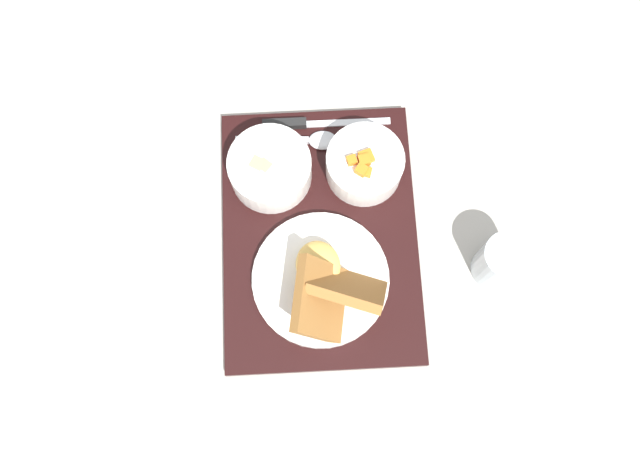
% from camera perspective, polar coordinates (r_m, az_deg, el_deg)
% --- Properties ---
extents(ground_plane, '(4.00, 4.00, 0.00)m').
position_cam_1_polar(ground_plane, '(1.00, 0.00, -0.74)').
color(ground_plane, '#ADA89E').
extents(serving_tray, '(0.41, 0.31, 0.02)m').
position_cam_1_polar(serving_tray, '(0.99, 0.00, -0.61)').
color(serving_tray, black).
rests_on(serving_tray, ground_plane).
extents(bowl_salad, '(0.11, 0.11, 0.06)m').
position_cam_1_polar(bowl_salad, '(0.99, 3.77, 5.45)').
color(bowl_salad, white).
rests_on(bowl_salad, serving_tray).
extents(bowl_soup, '(0.12, 0.12, 0.06)m').
position_cam_1_polar(bowl_soup, '(0.99, -4.24, 5.11)').
color(bowl_soup, white).
rests_on(bowl_soup, serving_tray).
extents(plate_main, '(0.19, 0.19, 0.10)m').
position_cam_1_polar(plate_main, '(0.95, 0.39, -4.47)').
color(plate_main, white).
rests_on(plate_main, serving_tray).
extents(knife, '(0.03, 0.20, 0.01)m').
position_cam_1_polar(knife, '(1.04, -1.67, 8.83)').
color(knife, silver).
rests_on(knife, serving_tray).
extents(spoon, '(0.04, 0.15, 0.01)m').
position_cam_1_polar(spoon, '(1.03, -1.49, 7.44)').
color(spoon, silver).
rests_on(spoon, serving_tray).
extents(glass_water, '(0.07, 0.07, 0.09)m').
position_cam_1_polar(glass_water, '(0.98, 14.90, -2.79)').
color(glass_water, silver).
rests_on(glass_water, ground_plane).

